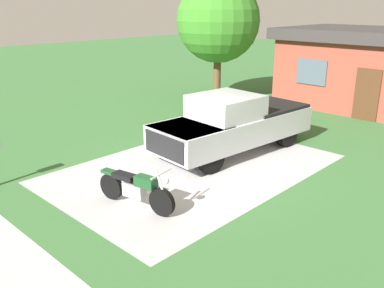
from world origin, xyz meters
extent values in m
plane|color=#3A6D37|center=(0.00, 0.00, 0.00)|extent=(80.00, 80.00, 0.00)
cube|color=#B4B4B4|center=(0.00, 0.00, 0.00)|extent=(5.43, 8.05, 0.01)
cylinder|color=black|center=(1.42, -2.56, 0.33)|extent=(0.67, 0.23, 0.66)
cylinder|color=black|center=(-0.11, -2.83, 0.33)|extent=(0.67, 0.23, 0.66)
cube|color=silver|center=(0.63, -2.70, 0.42)|extent=(0.60, 0.35, 0.32)
cube|color=#194723|center=(0.97, -2.64, 0.72)|extent=(0.56, 0.35, 0.24)
cube|color=black|center=(0.33, -2.75, 0.70)|extent=(0.64, 0.38, 0.12)
cube|color=#194723|center=(-0.11, -2.83, 0.70)|extent=(0.51, 0.28, 0.08)
cylinder|color=silver|center=(1.42, -2.56, 0.70)|extent=(0.34, 0.12, 0.77)
cylinder|color=silver|center=(1.42, -2.56, 1.02)|extent=(0.16, 0.70, 0.04)
sphere|color=silver|center=(1.53, -2.54, 0.88)|extent=(0.16, 0.16, 0.16)
cylinder|color=black|center=(0.54, 0.09, 0.42)|extent=(0.37, 0.86, 0.84)
cylinder|color=black|center=(-1.09, 0.23, 0.42)|extent=(0.37, 0.86, 0.84)
cylinder|color=black|center=(0.84, 3.58, 0.42)|extent=(0.37, 0.86, 0.84)
cylinder|color=black|center=(-0.79, 3.72, 0.42)|extent=(0.37, 0.86, 0.84)
cube|color=#B7BABF|center=(-0.12, 1.95, 0.80)|extent=(2.47, 5.75, 0.80)
cube|color=#B7BABF|center=(-0.28, 0.11, 1.10)|extent=(2.06, 2.06, 0.20)
cube|color=#B7BABF|center=(-0.16, 1.55, 1.55)|extent=(1.96, 2.05, 0.70)
cube|color=#3F4C56|center=(-0.23, 0.76, 1.45)|extent=(1.71, 0.31, 0.60)
cube|color=black|center=(0.01, 3.50, 1.05)|extent=(2.10, 2.55, 0.50)
cube|color=black|center=(-0.36, -0.82, 0.80)|extent=(1.70, 0.25, 0.64)
cylinder|color=brown|center=(-5.43, 7.32, 1.21)|extent=(0.36, 0.36, 2.43)
sphere|color=#398026|center=(-5.43, 7.32, 3.80)|extent=(3.91, 3.91, 3.91)
cube|color=#4C2D19|center=(1.38, 8.66, 1.05)|extent=(1.00, 0.08, 2.10)
cube|color=#4C5966|center=(-1.14, 8.66, 1.70)|extent=(1.40, 0.06, 1.10)
camera|label=1|loc=(7.71, -8.14, 4.56)|focal=38.82mm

